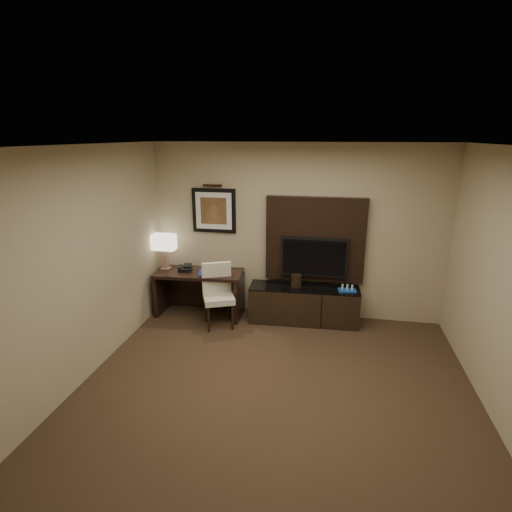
% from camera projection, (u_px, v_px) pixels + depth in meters
% --- Properties ---
extents(floor, '(4.50, 5.00, 0.01)m').
position_uv_depth(floor, '(270.00, 412.00, 4.21)').
color(floor, '#352518').
rests_on(floor, ground).
extents(ceiling, '(4.50, 5.00, 0.01)m').
position_uv_depth(ceiling, '(273.00, 147.00, 3.43)').
color(ceiling, silver).
rests_on(ceiling, wall_back).
extents(wall_back, '(4.50, 0.01, 2.70)m').
position_uv_depth(wall_back, '(296.00, 232.00, 6.17)').
color(wall_back, tan).
rests_on(wall_back, floor).
extents(wall_left, '(0.01, 5.00, 2.70)m').
position_uv_depth(wall_left, '(62.00, 278.00, 4.22)').
color(wall_left, tan).
rests_on(wall_left, floor).
extents(desk, '(1.39, 0.66, 0.73)m').
position_uv_depth(desk, '(200.00, 293.00, 6.39)').
color(desk, black).
rests_on(desk, floor).
extents(credenza, '(1.68, 0.53, 0.57)m').
position_uv_depth(credenza, '(304.00, 304.00, 6.16)').
color(credenza, black).
rests_on(credenza, floor).
extents(tv_wall_panel, '(1.50, 0.12, 1.30)m').
position_uv_depth(tv_wall_panel, '(315.00, 239.00, 6.08)').
color(tv_wall_panel, black).
rests_on(tv_wall_panel, wall_back).
extents(tv, '(1.00, 0.08, 0.60)m').
position_uv_depth(tv, '(314.00, 257.00, 6.06)').
color(tv, black).
rests_on(tv, tv_wall_panel).
extents(artwork, '(0.70, 0.04, 0.70)m').
position_uv_depth(artwork, '(214.00, 211.00, 6.29)').
color(artwork, black).
rests_on(artwork, wall_back).
extents(picture_light, '(0.04, 0.04, 0.30)m').
position_uv_depth(picture_light, '(213.00, 185.00, 6.14)').
color(picture_light, '#3D2213').
rests_on(picture_light, wall_back).
extents(desk_chair, '(0.61, 0.64, 0.92)m').
position_uv_depth(desk_chair, '(219.00, 298.00, 5.98)').
color(desk_chair, beige).
rests_on(desk_chair, floor).
extents(table_lamp, '(0.36, 0.26, 0.52)m').
position_uv_depth(table_lamp, '(165.00, 253.00, 6.36)').
color(table_lamp, '#94715C').
rests_on(table_lamp, desk).
extents(desk_phone, '(0.24, 0.22, 0.10)m').
position_uv_depth(desk_phone, '(185.00, 268.00, 6.32)').
color(desk_phone, black).
rests_on(desk_phone, desk).
extents(blue_folder, '(0.28, 0.34, 0.02)m').
position_uv_depth(blue_folder, '(206.00, 273.00, 6.21)').
color(blue_folder, navy).
rests_on(blue_folder, desk).
extents(book, '(0.17, 0.06, 0.23)m').
position_uv_depth(book, '(207.00, 266.00, 6.18)').
color(book, '#B2A58C').
rests_on(book, desk).
extents(ice_bucket, '(0.21, 0.21, 0.19)m').
position_uv_depth(ice_bucket, '(296.00, 281.00, 6.08)').
color(ice_bucket, black).
rests_on(ice_bucket, credenza).
extents(minibar_tray, '(0.28, 0.18, 0.09)m').
position_uv_depth(minibar_tray, '(347.00, 288.00, 5.92)').
color(minibar_tray, '#174D9A').
rests_on(minibar_tray, credenza).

